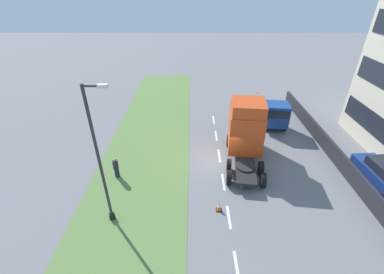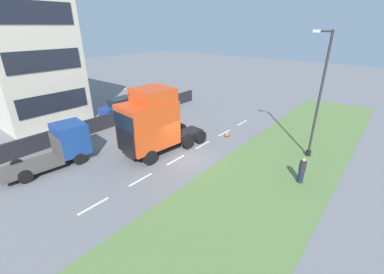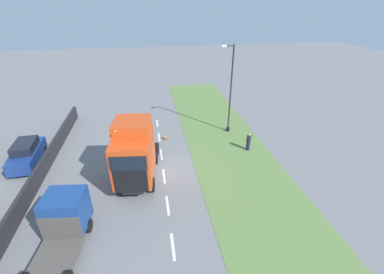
{
  "view_description": "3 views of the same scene",
  "coord_description": "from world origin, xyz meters",
  "views": [
    {
      "loc": [
        -2.24,
        -16.28,
        12.22
      ],
      "look_at": [
        -2.16,
        0.6,
        1.98
      ],
      "focal_mm": 24.0,
      "sensor_mm": 36.0,
      "label": 1
    },
    {
      "loc": [
        -10.8,
        12.53,
        8.67
      ],
      "look_at": [
        -1.39,
        0.81,
        2.11
      ],
      "focal_mm": 24.0,
      "sensor_mm": 36.0,
      "label": 2
    },
    {
      "loc": [
        0.59,
        16.83,
        11.92
      ],
      "look_at": [
        -2.36,
        -0.19,
        2.61
      ],
      "focal_mm": 24.0,
      "sensor_mm": 36.0,
      "label": 3
    }
  ],
  "objects": [
    {
      "name": "traffic_cone_lead",
      "position": [
        -0.56,
        -4.96,
        0.28
      ],
      "size": [
        0.36,
        0.36,
        0.58
      ],
      "color": "black",
      "rests_on": "ground"
    },
    {
      "name": "pedestrian",
      "position": [
        -7.69,
        -1.72,
        0.8
      ],
      "size": [
        0.39,
        0.39,
        1.63
      ],
      "color": "#1E233D",
      "rests_on": "ground"
    },
    {
      "name": "lamp_post",
      "position": [
        -6.97,
        -5.61,
        3.9
      ],
      "size": [
        1.29,
        0.35,
        8.45
      ],
      "color": "black",
      "rests_on": "ground"
    },
    {
      "name": "boundary_wall",
      "position": [
        9.0,
        0.0,
        0.64
      ],
      "size": [
        0.25,
        24.0,
        1.29
      ],
      "color": "#232328",
      "rests_on": "ground"
    },
    {
      "name": "lane_markings",
      "position": [
        0.0,
        -0.7,
        0.0
      ],
      "size": [
        0.16,
        17.8,
        0.0
      ],
      "color": "white",
      "rests_on": "ground"
    },
    {
      "name": "parked_car",
      "position": [
        10.74,
        -2.76,
        0.94
      ],
      "size": [
        2.1,
        4.59,
        1.91
      ],
      "rotation": [
        0.0,
        0.0,
        0.07
      ],
      "color": "navy",
      "rests_on": "ground"
    },
    {
      "name": "flatbed_truck",
      "position": [
        5.69,
        5.72,
        1.4
      ],
      "size": [
        2.74,
        5.62,
        2.67
      ],
      "rotation": [
        0.0,
        0.0,
        3.02
      ],
      "color": "navy",
      "rests_on": "ground"
    },
    {
      "name": "ground_plane",
      "position": [
        0.0,
        0.0,
        0.0
      ],
      "size": [
        120.0,
        120.0,
        0.0
      ],
      "primitive_type": "plane",
      "color": "slate",
      "rests_on": "ground"
    },
    {
      "name": "grass_verge",
      "position": [
        -6.0,
        0.0,
        0.01
      ],
      "size": [
        7.0,
        44.0,
        0.01
      ],
      "color": "#607F42",
      "rests_on": "ground"
    },
    {
      "name": "building_block",
      "position": [
        18.08,
        3.01,
        6.16
      ],
      "size": [
        11.27,
        7.08,
        13.4
      ],
      "color": "beige",
      "rests_on": "ground"
    },
    {
      "name": "lorry_cab",
      "position": [
        1.95,
        1.18,
        2.41
      ],
      "size": [
        3.33,
        6.99,
        4.95
      ],
      "rotation": [
        0.0,
        0.0,
        -0.12
      ],
      "color": "black",
      "rests_on": "ground"
    }
  ]
}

